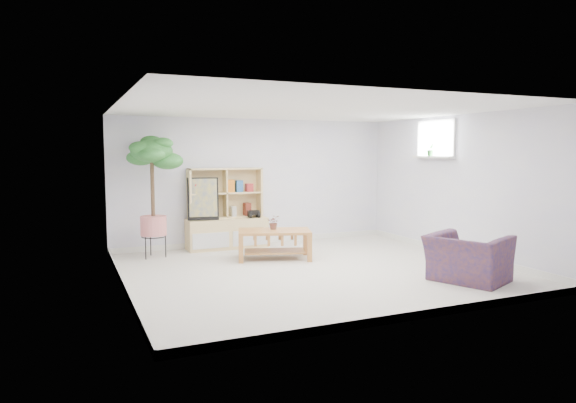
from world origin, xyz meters
name	(u,v)px	position (x,y,z in m)	size (l,w,h in m)	color
floor	(314,270)	(0.00, 0.00, 0.00)	(5.50, 5.00, 0.01)	silver
ceiling	(315,109)	(0.00, 0.00, 2.40)	(5.50, 5.00, 0.01)	white
walls	(314,191)	(0.00, 0.00, 1.20)	(5.51, 5.01, 2.40)	silver
baseboard	(314,267)	(0.00, 0.00, 0.05)	(5.50, 5.00, 0.10)	white
window	(436,139)	(2.73, 0.60, 2.00)	(0.10, 0.98, 0.68)	white
window_sill	(433,157)	(2.67, 0.60, 1.68)	(0.14, 1.00, 0.04)	white
storage_unit	(227,208)	(-0.67, 2.24, 0.74)	(1.48, 0.50, 1.48)	#E0C074
poster	(203,199)	(-1.13, 2.18, 0.94)	(0.55, 0.13, 0.77)	yellow
toy_truck	(254,214)	(-0.19, 2.14, 0.63)	(0.29, 0.20, 0.16)	black
coffee_table	(274,244)	(-0.23, 1.00, 0.24)	(1.18, 0.64, 0.48)	#B17132
table_plant	(274,222)	(-0.21, 1.09, 0.60)	(0.21, 0.19, 0.24)	#186422
floor_tree	(153,197)	(-2.05, 1.92, 1.03)	(0.76, 0.76, 2.06)	#286629
armchair	(468,255)	(1.63, -1.45, 0.37)	(0.99, 0.86, 0.73)	navy
sill_plant	(430,149)	(2.67, 0.68, 1.82)	(0.13, 0.11, 0.24)	#286629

